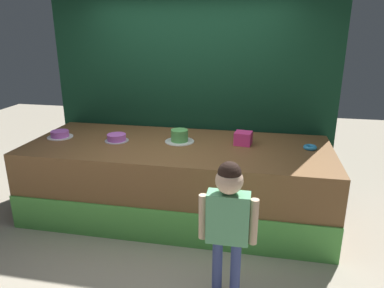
# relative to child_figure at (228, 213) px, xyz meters

# --- Properties ---
(ground_plane) EXTENTS (12.00, 12.00, 0.00)m
(ground_plane) POSITION_rel_child_figure_xyz_m (-0.71, 0.63, -0.77)
(ground_plane) COLOR #ADA38E
(stage_platform) EXTENTS (3.44, 1.39, 0.86)m
(stage_platform) POSITION_rel_child_figure_xyz_m (-0.71, 1.31, -0.34)
(stage_platform) COLOR brown
(stage_platform) RESTS_ON ground_plane
(curtain_backdrop) EXTENTS (3.66, 0.08, 3.15)m
(curtain_backdrop) POSITION_rel_child_figure_xyz_m (-0.71, 2.10, 0.80)
(curtain_backdrop) COLOR #113823
(curtain_backdrop) RESTS_ON ground_plane
(child_figure) EXTENTS (0.46, 0.21, 1.20)m
(child_figure) POSITION_rel_child_figure_xyz_m (0.00, 0.00, 0.00)
(child_figure) COLOR #3F4C8C
(child_figure) RESTS_ON ground_plane
(pink_box) EXTENTS (0.21, 0.20, 0.15)m
(pink_box) POSITION_rel_child_figure_xyz_m (0.02, 1.46, 0.16)
(pink_box) COLOR #F2398C
(pink_box) RESTS_ON stage_platform
(donut) EXTENTS (0.15, 0.15, 0.04)m
(donut) POSITION_rel_child_figure_xyz_m (0.75, 1.43, 0.11)
(donut) COLOR #3399D8
(donut) RESTS_ON stage_platform
(cake_left) EXTENTS (0.30, 0.30, 0.08)m
(cake_left) POSITION_rel_child_figure_xyz_m (-2.17, 1.31, 0.13)
(cake_left) COLOR white
(cake_left) RESTS_ON stage_platform
(cake_center) EXTENTS (0.28, 0.28, 0.08)m
(cake_center) POSITION_rel_child_figure_xyz_m (-1.44, 1.30, 0.13)
(cake_center) COLOR silver
(cake_center) RESTS_ON stage_platform
(cake_right) EXTENTS (0.34, 0.34, 0.15)m
(cake_right) POSITION_rel_child_figure_xyz_m (-0.71, 1.41, 0.15)
(cake_right) COLOR white
(cake_right) RESTS_ON stage_platform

